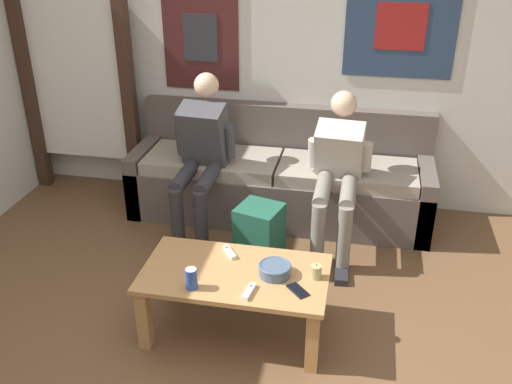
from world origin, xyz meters
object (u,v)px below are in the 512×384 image
at_px(person_seated_teen, 338,169).
at_px(ceramic_bowl, 275,269).
at_px(backpack, 258,239).
at_px(coffee_table, 235,283).
at_px(person_seated_adult, 201,152).
at_px(pillar_candle, 316,272).
at_px(game_controller_near_left, 249,291).
at_px(cell_phone, 298,290).
at_px(couch, 280,181).
at_px(game_controller_near_right, 229,252).
at_px(drink_can_blue, 191,279).

relative_size(person_seated_teen, ceramic_bowl, 5.95).
distance_m(backpack, ceramic_bowl, 0.76).
bearing_deg(coffee_table, person_seated_adult, 114.71).
relative_size(person_seated_adult, person_seated_teen, 1.07).
distance_m(pillar_candle, game_controller_near_left, 0.40).
bearing_deg(cell_phone, game_controller_near_left, -164.60).
bearing_deg(couch, game_controller_near_right, -94.27).
height_order(coffee_table, drink_can_blue, drink_can_blue).
bearing_deg(person_seated_adult, game_controller_near_right, -65.16).
distance_m(person_seated_adult, game_controller_near_left, 1.49).
distance_m(person_seated_teen, ceramic_bowl, 1.16).
distance_m(coffee_table, game_controller_near_right, 0.21).
height_order(drink_can_blue, cell_phone, drink_can_blue).
bearing_deg(pillar_candle, person_seated_adult, 131.64).
relative_size(couch, person_seated_adult, 2.00).
bearing_deg(ceramic_bowl, pillar_candle, 4.72).
height_order(person_seated_teen, game_controller_near_right, person_seated_teen).
xyz_separation_m(coffee_table, pillar_candle, (0.46, 0.03, 0.12)).
distance_m(person_seated_teen, game_controller_near_left, 1.38).
xyz_separation_m(person_seated_adult, game_controller_near_left, (0.65, -1.33, -0.22)).
xyz_separation_m(couch, person_seated_adult, (-0.55, -0.37, 0.36)).
height_order(coffee_table, game_controller_near_right, game_controller_near_right).
relative_size(backpack, game_controller_near_left, 3.20).
bearing_deg(cell_phone, game_controller_near_right, 147.64).
distance_m(couch, backpack, 0.82).
xyz_separation_m(drink_can_blue, cell_phone, (0.58, 0.08, -0.06)).
xyz_separation_m(pillar_candle, game_controller_near_right, (-0.54, 0.14, -0.03)).
bearing_deg(couch, person_seated_teen, -38.96).
relative_size(game_controller_near_left, cell_phone, 1.02).
height_order(coffee_table, person_seated_adult, person_seated_adult).
relative_size(coffee_table, cell_phone, 7.42).
bearing_deg(pillar_candle, game_controller_near_left, -147.56).
distance_m(person_seated_adult, game_controller_near_right, 1.09).
height_order(ceramic_bowl, game_controller_near_right, ceramic_bowl).
bearing_deg(pillar_candle, cell_phone, -119.75).
relative_size(person_seated_teen, game_controller_near_left, 7.58).
height_order(coffee_table, game_controller_near_left, game_controller_near_left).
relative_size(backpack, ceramic_bowl, 2.51).
bearing_deg(person_seated_teen, game_controller_near_right, -121.26).
height_order(person_seated_teen, cell_phone, person_seated_teen).
bearing_deg(person_seated_adult, backpack, -40.06).
bearing_deg(pillar_candle, drink_can_blue, -160.81).
bearing_deg(game_controller_near_right, pillar_candle, -14.99).
relative_size(couch, person_seated_teen, 2.14).
bearing_deg(person_seated_teen, backpack, -139.29).
bearing_deg(person_seated_adult, coffee_table, -65.29).
bearing_deg(backpack, person_seated_teen, 40.71).
bearing_deg(drink_can_blue, person_seated_teen, 62.28).
bearing_deg(game_controller_near_left, person_seated_teen, 73.98).
bearing_deg(ceramic_bowl, backpack, 108.41).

